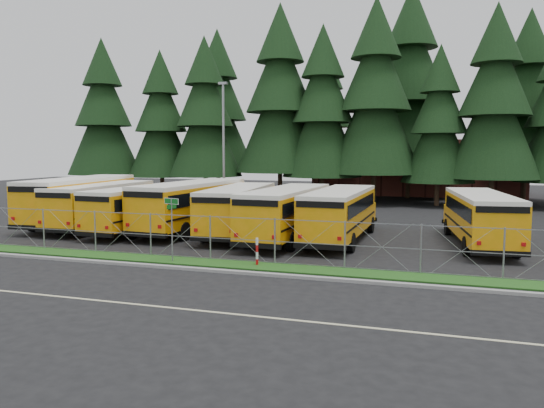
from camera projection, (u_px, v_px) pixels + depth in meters
The scene contains 29 objects.
ground at pixel (240, 257), 24.21m from camera, with size 120.00×120.00×0.00m, color black.
curb at pixel (212, 270), 21.27m from camera, with size 50.00×0.25×0.12m, color gray.
grass_verge at pixel (225, 264), 22.60m from camera, with size 50.00×1.40×0.06m, color #1A4B15.
road_lane_line at pixel (147, 305), 16.63m from camera, with size 50.00×0.12×0.01m, color beige.
chainlink_fence at pixel (231, 239), 23.17m from camera, with size 44.00×0.10×2.00m, color gray, non-canonical shape.
brick_building at pixel (417, 167), 60.00m from camera, with size 22.00×10.00×6.00m, color brown.
bus_0 at pixel (83, 201), 34.66m from camera, with size 2.79×11.82×3.10m, color orange, non-canonical shape.
bus_1 at pixel (105, 206), 33.35m from camera, with size 2.51×10.64×2.79m, color orange, non-canonical shape.
bus_2 at pixel (145, 209), 31.82m from camera, with size 2.43×10.31×2.70m, color orange, non-canonical shape.
bus_3 at pixel (195, 207), 31.87m from camera, with size 2.69×11.39×2.99m, color orange, non-canonical shape.
bus_4 at pixel (240, 211), 30.58m from camera, with size 2.51×10.63×2.79m, color orange, non-canonical shape.
bus_5 at pixel (289, 214), 28.73m from camera, with size 2.55×10.81×2.83m, color orange, non-canonical shape.
bus_6 at pixel (341, 215), 28.40m from camera, with size 2.51×10.63×2.79m, color orange, non-canonical shape.
bus_east at pixel (479, 219), 26.97m from camera, with size 2.45×10.36×2.72m, color orange, non-canonical shape.
street_sign at pixel (172, 216), 22.86m from camera, with size 0.81×0.53×2.81m.
striped_bollard at pixel (257, 252), 22.27m from camera, with size 0.11×0.11×1.20m, color #B20C0C.
light_standard at pixel (224, 142), 41.51m from camera, with size 0.70×0.35×10.14m.
conifer_0 at pixel (103, 118), 54.70m from camera, with size 7.39×7.39×16.34m, color black, non-canonical shape.
conifer_1 at pixel (161, 125), 53.98m from camera, with size 6.78×6.78×15.00m, color black, non-canonical shape.
conifer_2 at pixel (205, 119), 51.77m from camera, with size 7.20×7.20×15.93m, color black, non-canonical shape.
conifer_3 at pixel (280, 103), 50.91m from camera, with size 8.52×8.52×18.84m, color black, non-canonical shape.
conifer_4 at pixel (322, 114), 49.07m from camera, with size 7.43×7.43×16.43m, color black, non-canonical shape.
conifer_5 at pixel (375, 101), 47.94m from camera, with size 8.42×8.42×18.63m, color black, non-canonical shape.
conifer_6 at pixel (439, 126), 46.14m from camera, with size 6.33×6.33×14.01m, color black, non-canonical shape.
conifer_7 at pixel (495, 106), 44.25m from camera, with size 7.72×7.72×17.07m, color black, non-canonical shape.
conifer_10 at pixel (218, 112), 58.36m from camera, with size 8.18×8.18×18.08m, color black, non-canonical shape.
conifer_11 at pixel (325, 120), 57.93m from camera, with size 7.39×7.39×16.34m, color black, non-canonical shape.
conifer_12 at pixel (410, 92), 53.64m from camera, with size 9.71×9.71×21.47m, color black, non-canonical shape.
conifer_13 at pixel (528, 106), 49.70m from camera, with size 8.15×8.15×18.03m, color black, non-canonical shape.
Camera 1 is at (8.67, -22.26, 4.85)m, focal length 35.00 mm.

